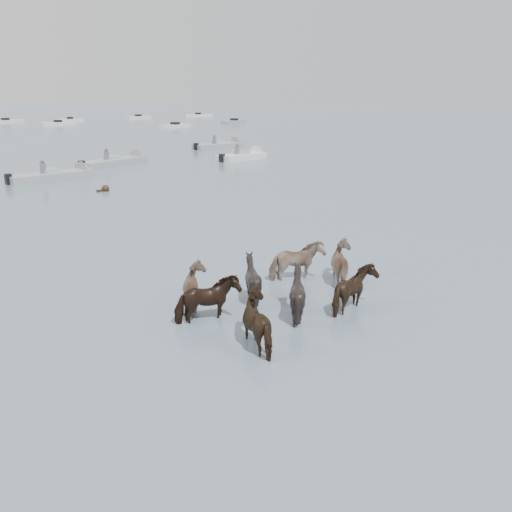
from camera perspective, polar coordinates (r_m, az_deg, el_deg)
ground at (r=13.34m, az=0.84°, el=-6.69°), size 400.00×400.00×0.00m
pony_herd at (r=13.99m, az=2.52°, el=-3.40°), size 6.24×4.19×1.38m
swimming_pony at (r=31.27m, az=-15.71°, el=6.80°), size 0.72×0.44×0.44m
motorboat_b at (r=36.45m, az=-19.75°, el=8.04°), size 5.75×2.17×1.92m
motorboat_c at (r=42.44m, az=-14.11°, el=9.68°), size 6.19×3.51×1.92m
motorboat_d at (r=44.50m, az=-0.90°, el=10.52°), size 5.14×2.61×1.92m
motorboat_e at (r=53.21m, az=-3.33°, el=11.59°), size 5.67×1.85×1.92m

